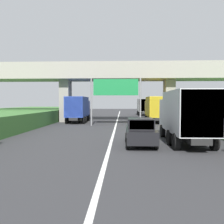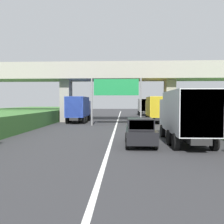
% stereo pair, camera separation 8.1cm
% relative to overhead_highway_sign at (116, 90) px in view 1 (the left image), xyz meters
% --- Properties ---
extents(lane_centre_stripe, '(0.20, 95.11, 0.01)m').
position_rel_overhead_highway_sign_xyz_m(lane_centre_stripe, '(0.00, -1.39, -4.09)').
color(lane_centre_stripe, white).
rests_on(lane_centre_stripe, ground).
extents(overpass_bridge, '(40.00, 4.80, 8.02)m').
position_rel_overhead_highway_sign_xyz_m(overpass_bridge, '(0.00, 5.50, 1.99)').
color(overpass_bridge, gray).
rests_on(overpass_bridge, ground).
extents(overhead_highway_sign, '(5.88, 0.18, 5.52)m').
position_rel_overhead_highway_sign_xyz_m(overhead_highway_sign, '(0.00, 0.00, 0.00)').
color(overhead_highway_sign, slate).
rests_on(overhead_highway_sign, ground).
extents(truck_silver, '(2.44, 7.30, 3.44)m').
position_rel_overhead_highway_sign_xyz_m(truck_silver, '(4.87, -11.70, -2.16)').
color(truck_silver, black).
rests_on(truck_silver, ground).
extents(truck_white, '(2.44, 7.30, 3.44)m').
position_rel_overhead_highway_sign_xyz_m(truck_white, '(5.18, 22.78, -2.16)').
color(truck_white, black).
rests_on(truck_white, ground).
extents(truck_blue, '(2.44, 7.30, 3.44)m').
position_rel_overhead_highway_sign_xyz_m(truck_blue, '(-5.20, 4.38, -2.16)').
color(truck_blue, black).
rests_on(truck_blue, ground).
extents(truck_yellow, '(2.44, 7.30, 3.44)m').
position_rel_overhead_highway_sign_xyz_m(truck_yellow, '(5.24, 4.85, -2.16)').
color(truck_yellow, black).
rests_on(truck_yellow, ground).
extents(car_black, '(1.86, 4.10, 1.72)m').
position_rel_overhead_highway_sign_xyz_m(car_black, '(1.90, -12.58, -3.24)').
color(car_black, black).
rests_on(car_black, ground).
extents(construction_barrel_3, '(0.57, 0.57, 0.90)m').
position_rel_overhead_highway_sign_xyz_m(construction_barrel_3, '(6.74, -10.40, -3.64)').
color(construction_barrel_3, orange).
rests_on(construction_barrel_3, ground).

